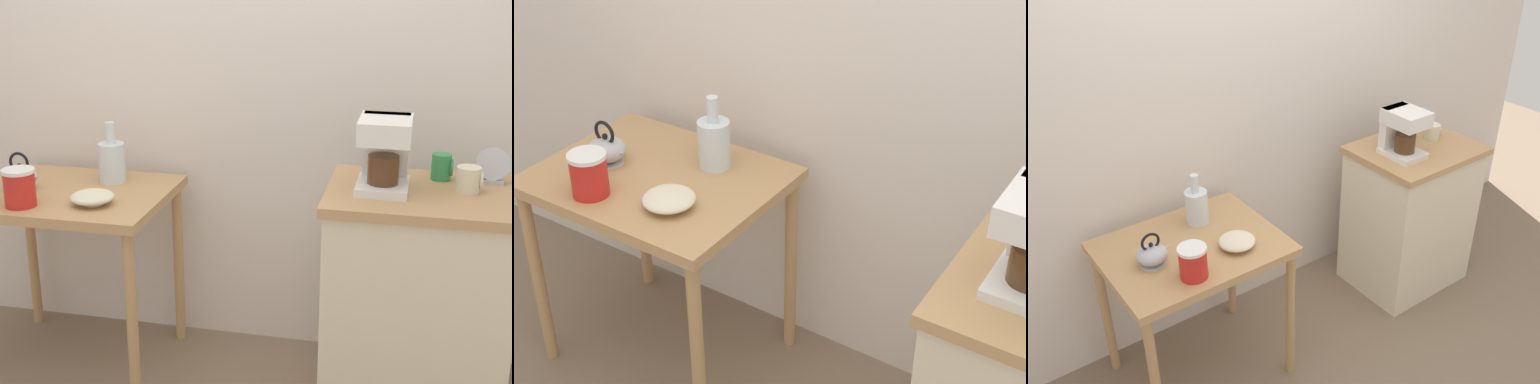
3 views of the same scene
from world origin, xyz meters
TOP-DOWN VIEW (x-y plane):
  - ground_plane at (0.00, 0.00)m, footprint 8.00×8.00m
  - back_wall at (0.10, 0.49)m, footprint 4.40×0.10m
  - wooden_table at (-0.60, 0.06)m, footprint 0.80×0.63m
  - kitchen_counter at (0.79, -0.01)m, footprint 0.68×0.53m
  - bowl_stoneware at (-0.44, -0.07)m, footprint 0.17×0.17m
  - teakettle at (-0.80, 0.03)m, footprint 0.17×0.14m
  - glass_carafe_vase at (-0.48, 0.22)m, footprint 0.11×0.11m
  - canister_enamel at (-0.70, -0.15)m, footprint 0.12×0.12m
  - coffee_maker at (0.65, -0.01)m, footprint 0.18×0.22m
  - mug_small_cream at (0.95, 0.01)m, footprint 0.09×0.08m
  - mug_tall_green at (0.85, 0.14)m, footprint 0.08×0.07m
  - table_clock at (1.03, 0.14)m, footprint 0.12×0.06m

SIDE VIEW (x-z plane):
  - ground_plane at x=0.00m, z-range 0.00..0.00m
  - kitchen_counter at x=0.79m, z-range 0.00..0.90m
  - wooden_table at x=-0.60m, z-range 0.28..1.05m
  - bowl_stoneware at x=-0.44m, z-range 0.77..0.83m
  - teakettle at x=-0.80m, z-range 0.74..0.90m
  - canister_enamel at x=-0.70m, z-range 0.77..0.92m
  - glass_carafe_vase at x=-0.48m, z-range 0.74..0.99m
  - mug_small_cream at x=0.95m, z-range 0.90..0.99m
  - mug_tall_green at x=0.85m, z-range 0.90..1.00m
  - table_clock at x=1.03m, z-range 0.89..1.02m
  - coffee_maker at x=0.65m, z-range 0.91..1.17m
  - back_wall at x=0.10m, z-range 0.00..2.80m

